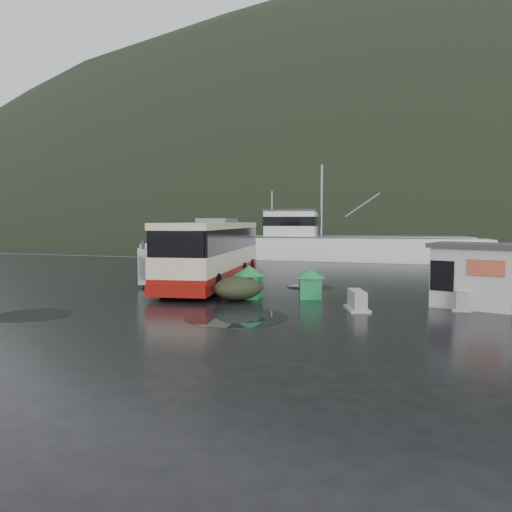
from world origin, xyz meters
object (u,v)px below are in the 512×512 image
(white_van, at_px, (170,282))
(waste_bin_left, at_px, (310,299))
(dome_tent, at_px, (239,299))
(jersey_barrier_a, at_px, (357,310))
(jersey_barrier_b, at_px, (462,309))
(waste_bin_right, at_px, (249,298))
(fishing_trawler, at_px, (351,256))
(ticket_kiosk, at_px, (474,307))
(coach_bus, at_px, (213,284))

(white_van, xyz_separation_m, waste_bin_left, (9.15, -3.52, 0.00))
(dome_tent, bearing_deg, white_van, 141.80)
(waste_bin_left, xyz_separation_m, jersey_barrier_a, (2.43, -2.37, 0.00))
(jersey_barrier_a, distance_m, jersey_barrier_b, 4.35)
(waste_bin_right, height_order, jersey_barrier_a, waste_bin_right)
(white_van, distance_m, jersey_barrier_b, 16.22)
(jersey_barrier_b, distance_m, fishing_trawler, 31.76)
(ticket_kiosk, xyz_separation_m, jersey_barrier_a, (-4.59, -2.35, 0.00))
(coach_bus, height_order, fishing_trawler, fishing_trawler)
(dome_tent, height_order, ticket_kiosk, ticket_kiosk)
(coach_bus, distance_m, white_van, 2.74)
(jersey_barrier_a, bearing_deg, ticket_kiosk, 27.11)
(ticket_kiosk, bearing_deg, coach_bus, -178.56)
(jersey_barrier_b, bearing_deg, fishing_trawler, 105.40)
(coach_bus, bearing_deg, dome_tent, -63.97)
(jersey_barrier_a, distance_m, fishing_trawler, 32.50)
(coach_bus, height_order, waste_bin_right, coach_bus)
(waste_bin_left, bearing_deg, coach_bus, 150.80)
(waste_bin_left, xyz_separation_m, dome_tent, (-3.06, -1.28, 0.00))
(coach_bus, xyz_separation_m, waste_bin_left, (6.42, -3.59, 0.00))
(white_van, relative_size, jersey_barrier_a, 3.55)
(coach_bus, relative_size, jersey_barrier_a, 8.27)
(fishing_trawler, bearing_deg, ticket_kiosk, -80.97)
(ticket_kiosk, bearing_deg, jersey_barrier_b, -108.65)
(ticket_kiosk, relative_size, fishing_trawler, 0.13)
(white_van, height_order, jersey_barrier_a, white_van)
(waste_bin_left, height_order, dome_tent, waste_bin_left)
(white_van, distance_m, waste_bin_left, 9.81)
(dome_tent, height_order, jersey_barrier_b, dome_tent)
(white_van, relative_size, waste_bin_right, 3.76)
(dome_tent, height_order, fishing_trawler, fishing_trawler)
(white_van, bearing_deg, jersey_barrier_a, -39.00)
(waste_bin_left, distance_m, waste_bin_right, 2.84)
(waste_bin_left, height_order, waste_bin_right, waste_bin_right)
(coach_bus, bearing_deg, fishing_trawler, 71.73)
(jersey_barrier_b, height_order, fishing_trawler, fishing_trawler)
(waste_bin_right, relative_size, ticket_kiosk, 0.45)
(coach_bus, distance_m, jersey_barrier_a, 10.67)
(ticket_kiosk, height_order, jersey_barrier_b, ticket_kiosk)
(dome_tent, relative_size, ticket_kiosk, 0.81)
(coach_bus, bearing_deg, white_van, 172.82)
(waste_bin_left, xyz_separation_m, fishing_trawler, (-1.95, 29.84, 0.00))
(white_van, bearing_deg, jersey_barrier_b, -27.43)
(waste_bin_left, xyz_separation_m, ticket_kiosk, (7.02, -0.02, 0.00))
(white_van, height_order, jersey_barrier_b, white_van)
(waste_bin_left, relative_size, fishing_trawler, 0.05)
(waste_bin_left, relative_size, dome_tent, 0.51)
(waste_bin_right, xyz_separation_m, jersey_barrier_b, (9.24, -0.09, 0.00))
(waste_bin_right, relative_size, fishing_trawler, 0.06)
(waste_bin_left, distance_m, ticket_kiosk, 7.02)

